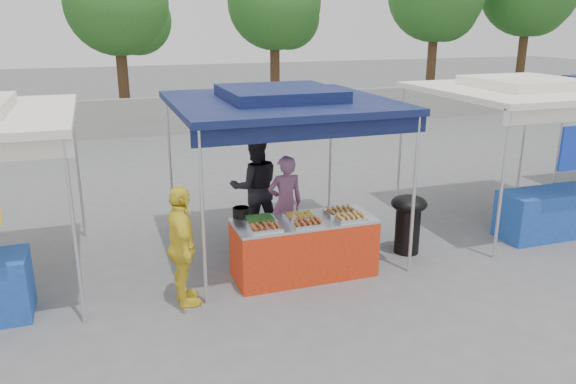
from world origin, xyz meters
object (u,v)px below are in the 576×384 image
object	(u,v)px
vendor_woman	(285,203)
wok_burner	(408,219)
cooking_pot	(241,212)
vendor_table	(304,247)
helper_man	(255,187)
customer_person	(182,247)

from	to	relation	value
vendor_woman	wok_burner	bearing A→B (deg)	157.91
cooking_pot	wok_burner	distance (m)	2.67
vendor_table	wok_burner	distance (m)	1.85
helper_man	customer_person	bearing A→B (deg)	56.23
vendor_woman	vendor_table	bearing A→B (deg)	87.42
helper_man	vendor_woman	bearing A→B (deg)	117.02
wok_burner	helper_man	xyz separation A→B (m)	(-2.07, 1.43, 0.32)
vendor_woman	customer_person	bearing A→B (deg)	36.41
helper_man	wok_burner	bearing A→B (deg)	148.94
vendor_table	wok_burner	size ratio (longest dim) A/B	2.12
vendor_table	customer_person	bearing A→B (deg)	-169.96
wok_burner	vendor_woman	world-z (taller)	vendor_woman
vendor_table	vendor_woman	xyz separation A→B (m)	(0.06, 0.99, 0.35)
vendor_woman	customer_person	size ratio (longest dim) A/B	0.97
vendor_woman	customer_person	world-z (taller)	customer_person
cooking_pot	vendor_woman	world-z (taller)	vendor_woman
cooking_pot	vendor_woman	bearing A→B (deg)	35.16
vendor_table	helper_man	xyz separation A→B (m)	(-0.24, 1.68, 0.45)
wok_burner	vendor_table	bearing A→B (deg)	-165.07
cooking_pot	wok_burner	world-z (taller)	cooking_pot
cooking_pot	helper_man	size ratio (longest dim) A/B	0.14
vendor_table	helper_man	world-z (taller)	helper_man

